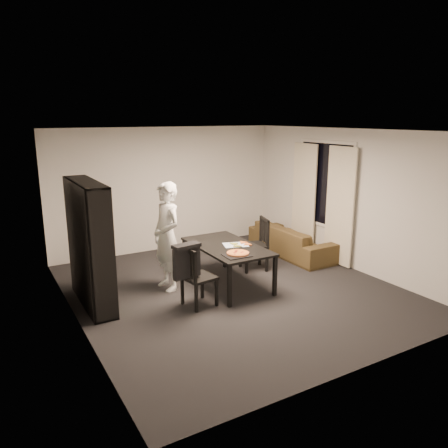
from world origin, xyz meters
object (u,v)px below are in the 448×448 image
chair_right (258,240)px  person (167,237)px  dining_table (227,249)px  baking_tray (237,255)px  chair_left (194,273)px  pepperoni_pizza (238,253)px  sofa (292,240)px  bookshelf (90,244)px

chair_right → person: size_ratio=0.55×
dining_table → baking_tray: 0.58m
chair_left → pepperoni_pizza: (0.77, 0.00, 0.19)m
chair_right → chair_left: bearing=-47.9°
chair_right → person: 1.88m
baking_tray → pepperoni_pizza: size_ratio=1.14×
chair_left → sofa: 3.20m
sofa → bookshelf: bearing=95.8°
dining_table → chair_left: size_ratio=1.79×
bookshelf → baking_tray: (2.03, -0.92, -0.24)m
chair_left → baking_tray: 0.75m
bookshelf → sofa: 4.28m
dining_table → pepperoni_pizza: (-0.11, -0.52, 0.09)m
pepperoni_pizza → chair_right: bearing=41.8°
bookshelf → person: size_ratio=1.06×
bookshelf → sofa: bookshelf is taller
bookshelf → chair_left: size_ratio=2.02×
chair_left → baking_tray: chair_left is taller
bookshelf → person: (1.24, -0.00, -0.05)m
person → baking_tray: (0.78, -0.92, -0.19)m
person → baking_tray: bearing=35.0°
dining_table → chair_right: chair_right is taller
pepperoni_pizza → sofa: 2.54m
dining_table → sofa: dining_table is taller
person → baking_tray: size_ratio=4.49×
chair_right → baking_tray: size_ratio=2.45×
bookshelf → chair_right: bookshelf is taller
person → pepperoni_pizza: bearing=37.9°
sofa → pepperoni_pizza: bearing=121.4°
dining_table → sofa: size_ratio=0.81×
pepperoni_pizza → baking_tray: bearing=-135.4°
chair_left → baking_tray: size_ratio=2.35×
chair_right → bookshelf: bearing=-74.4°
chair_left → pepperoni_pizza: 0.79m
dining_table → baking_tray: bearing=-104.8°
bookshelf → chair_right: (3.09, 0.04, -0.39)m
person → pepperoni_pizza: person is taller
chair_left → chair_right: size_ratio=0.96×
bookshelf → chair_left: bearing=-34.2°
dining_table → chair_left: (-0.87, -0.52, -0.10)m
dining_table → bookshelf: bearing=170.6°
chair_left → person: 0.95m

